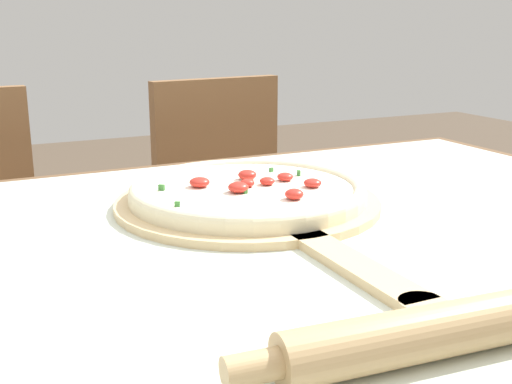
{
  "coord_description": "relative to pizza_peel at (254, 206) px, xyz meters",
  "views": [
    {
      "loc": [
        -0.35,
        -0.75,
        1.05
      ],
      "look_at": [
        0.05,
        0.08,
        0.8
      ],
      "focal_mm": 45.0,
      "sensor_mm": 36.0,
      "label": 1
    }
  ],
  "objects": [
    {
      "name": "towel_cloth",
      "position": [
        -0.05,
        -0.09,
        -0.01
      ],
      "size": [
        1.41,
        0.88,
        0.0
      ],
      "color": "silver",
      "rests_on": "dining_table"
    },
    {
      "name": "rolling_pin",
      "position": [
        -0.03,
        -0.46,
        0.02
      ],
      "size": [
        0.41,
        0.07,
        0.05
      ],
      "rotation": [
        0.0,
        0.0,
        -0.08
      ],
      "color": "tan",
      "rests_on": "towel_cloth"
    },
    {
      "name": "pizza_peel",
      "position": [
        0.0,
        0.0,
        0.0
      ],
      "size": [
        0.41,
        0.64,
        0.01
      ],
      "color": "#D6B784",
      "rests_on": "towel_cloth"
    },
    {
      "name": "pizza",
      "position": [
        0.0,
        0.02,
        0.02
      ],
      "size": [
        0.36,
        0.36,
        0.03
      ],
      "color": "beige",
      "rests_on": "pizza_peel"
    },
    {
      "name": "chair_right",
      "position": [
        0.27,
        0.7,
        -0.26
      ],
      "size": [
        0.44,
        0.44,
        0.89
      ],
      "rotation": [
        0.0,
        0.0,
        0.11
      ],
      "color": "brown",
      "rests_on": "ground_plane"
    },
    {
      "name": "dining_table",
      "position": [
        -0.05,
        -0.09,
        -0.11
      ],
      "size": [
        1.49,
        0.96,
        0.76
      ],
      "color": "brown",
      "rests_on": "ground_plane"
    }
  ]
}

